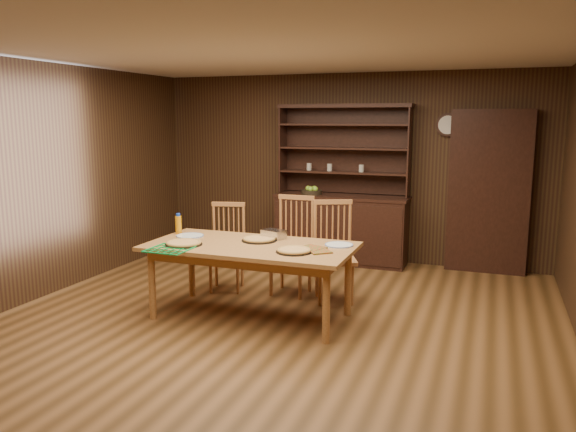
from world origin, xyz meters
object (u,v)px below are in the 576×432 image
at_px(dining_table, 251,252).
at_px(juice_bottle, 178,224).
at_px(chair_right, 333,247).
at_px(chair_center, 293,241).
at_px(chair_left, 228,244).
at_px(china_hutch, 341,220).

height_order(dining_table, juice_bottle, juice_bottle).
distance_m(dining_table, juice_bottle, 0.99).
xyz_separation_m(dining_table, chair_right, (0.62, 0.85, -0.09)).
relative_size(chair_center, chair_right, 1.01).
bearing_deg(chair_center, chair_left, -169.04).
bearing_deg(juice_bottle, dining_table, -13.11).
bearing_deg(china_hutch, dining_table, -96.31).
height_order(dining_table, chair_center, chair_center).
height_order(dining_table, chair_right, chair_right).
xyz_separation_m(china_hutch, chair_right, (0.34, -1.63, -0.01)).
bearing_deg(china_hutch, chair_right, -78.16).
bearing_deg(chair_right, dining_table, -148.88).
bearing_deg(chair_left, chair_right, -12.83).
relative_size(china_hutch, chair_right, 1.98).
height_order(dining_table, chair_left, chair_left).
bearing_deg(china_hutch, chair_left, -119.15).
distance_m(china_hutch, dining_table, 2.50).
bearing_deg(juice_bottle, chair_left, 63.67).
height_order(china_hutch, chair_left, china_hutch).
bearing_deg(chair_right, juice_bottle, 178.93).
bearing_deg(juice_bottle, chair_right, 21.98).
relative_size(chair_left, chair_center, 0.91).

